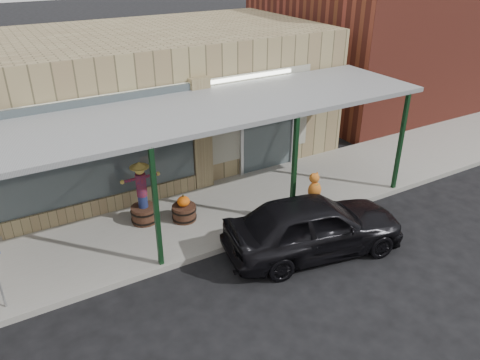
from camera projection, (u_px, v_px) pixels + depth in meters
ground at (281, 297)px, 9.78m from camera, size 120.00×120.00×0.00m
sidewalk at (205, 216)px, 12.51m from camera, size 40.00×3.20×0.15m
storefront at (140, 99)px, 15.10m from camera, size 12.00×6.25×4.20m
awning at (201, 112)px, 11.15m from camera, size 12.00×3.00×3.04m
block_buildings_near at (181, 35)px, 16.04m from camera, size 61.00×8.00×8.00m
barrel_scarecrow at (143, 202)px, 11.89m from camera, size 1.00×0.85×1.70m
barrel_pumpkin at (184, 211)px, 12.11m from camera, size 0.81×0.81×0.73m
parked_sedan at (314, 225)px, 10.91m from camera, size 4.50×2.48×1.63m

